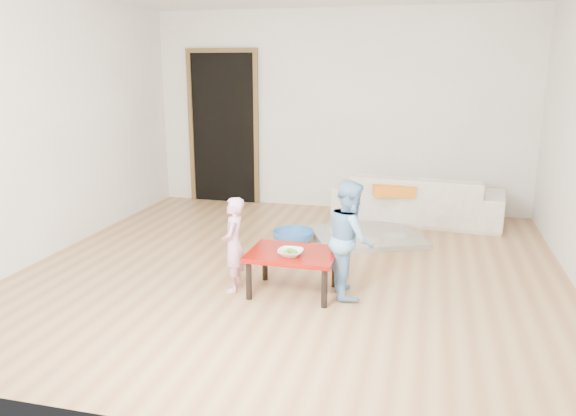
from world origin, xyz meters
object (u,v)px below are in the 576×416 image
at_px(red_table, 293,272).
at_px(bowl, 290,253).
at_px(sofa, 418,198).
at_px(basin, 293,237).
at_px(child_pink, 234,245).
at_px(child_blue, 350,239).

xyz_separation_m(red_table, bowl, (0.00, -0.10, 0.21)).
distance_m(sofa, basin, 1.81).
bearing_deg(bowl, child_pink, 175.44).
xyz_separation_m(sofa, child_pink, (-1.46, -2.67, 0.11)).
height_order(sofa, bowl, sofa).
relative_size(child_pink, basin, 1.82).
xyz_separation_m(child_blue, basin, (-0.79, 1.24, -0.42)).
relative_size(sofa, basin, 4.49).
bearing_deg(child_blue, sofa, -29.18).
bearing_deg(sofa, bowl, 76.53).
bearing_deg(sofa, child_pink, 67.22).
xyz_separation_m(sofa, basin, (-1.28, -1.27, -0.22)).
xyz_separation_m(child_pink, child_blue, (0.97, 0.16, 0.08)).
height_order(child_blue, basin, child_blue).
distance_m(child_blue, basin, 1.53).
height_order(child_pink, child_blue, child_blue).
bearing_deg(red_table, basin, 103.48).
height_order(red_table, basin, red_table).
xyz_separation_m(bowl, child_blue, (0.46, 0.20, 0.10)).
distance_m(bowl, child_pink, 0.51).
distance_m(child_pink, child_blue, 0.99).
distance_m(child_pink, basin, 1.45).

